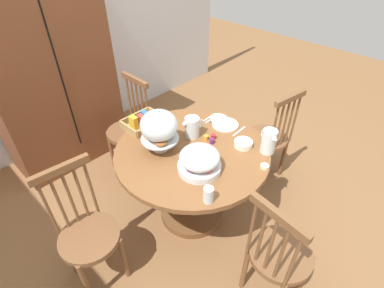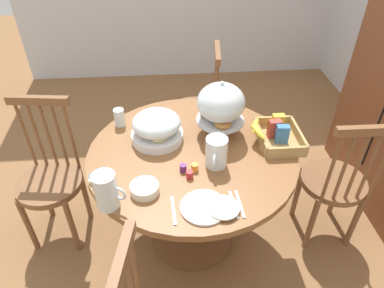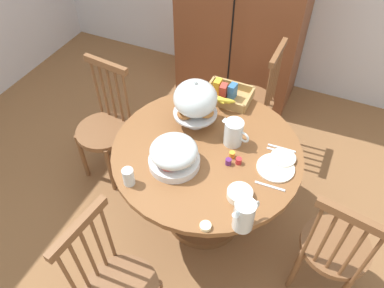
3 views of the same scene
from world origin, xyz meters
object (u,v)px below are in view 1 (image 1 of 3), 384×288
(pastry_stand_with_dome, at_px, (159,127))
(butter_dish, at_px, (265,166))
(wooden_armoire, at_px, (48,71))
(dining_table, at_px, (192,171))
(windsor_chair_facing_door, at_px, (268,139))
(orange_juice_pitcher, at_px, (268,142))
(drinking_glass, at_px, (208,195))
(cereal_bowl, at_px, (243,144))
(windsor_chair_near_window, at_px, (88,235))
(fruit_platter_covered, at_px, (199,160))
(windsor_chair_by_cabinet, at_px, (278,256))
(milk_pitcher, at_px, (192,128))
(cereal_basket, at_px, (144,122))
(china_plate_large, at_px, (225,125))
(china_plate_small, at_px, (219,118))
(windsor_chair_far_side, at_px, (130,131))

(pastry_stand_with_dome, height_order, butter_dish, pastry_stand_with_dome)
(wooden_armoire, xyz_separation_m, dining_table, (0.31, -1.56, -0.46))
(windsor_chair_facing_door, relative_size, orange_juice_pitcher, 5.22)
(drinking_glass, bearing_deg, cereal_bowl, 15.67)
(wooden_armoire, relative_size, windsor_chair_near_window, 2.01)
(windsor_chair_near_window, distance_m, windsor_chair_facing_door, 1.76)
(dining_table, distance_m, fruit_platter_covered, 0.38)
(drinking_glass, bearing_deg, windsor_chair_by_cabinet, -70.50)
(milk_pitcher, bearing_deg, wooden_armoire, 106.71)
(pastry_stand_with_dome, bearing_deg, wooden_armoire, 96.32)
(wooden_armoire, height_order, cereal_basket, wooden_armoire)
(windsor_chair_by_cabinet, distance_m, fruit_platter_covered, 0.78)
(wooden_armoire, distance_m, china_plate_large, 1.72)
(windsor_chair_by_cabinet, relative_size, fruit_platter_covered, 3.25)
(windsor_chair_facing_door, relative_size, cereal_bowl, 6.96)
(dining_table, xyz_separation_m, milk_pitcher, (0.12, 0.12, 0.30))
(windsor_chair_facing_door, relative_size, fruit_platter_covered, 3.25)
(fruit_platter_covered, distance_m, butter_dish, 0.46)
(orange_juice_pitcher, bearing_deg, fruit_platter_covered, 155.48)
(milk_pitcher, xyz_separation_m, china_plate_small, (0.32, -0.01, -0.06))
(orange_juice_pitcher, xyz_separation_m, butter_dish, (-0.17, -0.09, -0.07))
(china_plate_large, relative_size, china_plate_small, 1.47)
(cereal_basket, bearing_deg, windsor_chair_near_window, -155.62)
(china_plate_large, bearing_deg, drinking_glass, -148.50)
(windsor_chair_by_cabinet, xyz_separation_m, milk_pitcher, (0.26, 0.99, 0.36))
(fruit_platter_covered, bearing_deg, wooden_armoire, 96.00)
(windsor_chair_near_window, bearing_deg, milk_pitcher, -0.27)
(wooden_armoire, height_order, china_plate_large, wooden_armoire)
(windsor_chair_facing_door, distance_m, orange_juice_pitcher, 0.67)
(windsor_chair_far_side, bearing_deg, cereal_basket, -104.01)
(dining_table, bearing_deg, wooden_armoire, 101.26)
(windsor_chair_facing_door, relative_size, china_plate_large, 4.43)
(dining_table, height_order, orange_juice_pitcher, orange_juice_pitcher)
(wooden_armoire, xyz_separation_m, windsor_chair_by_cabinet, (0.18, -2.43, -0.53))
(milk_pitcher, distance_m, cereal_bowl, 0.41)
(windsor_chair_facing_door, bearing_deg, fruit_platter_covered, -178.89)
(windsor_chair_far_side, bearing_deg, pastry_stand_with_dome, -105.31)
(wooden_armoire, bearing_deg, windsor_chair_by_cabinet, -85.84)
(wooden_armoire, bearing_deg, drinking_glass, -89.53)
(pastry_stand_with_dome, relative_size, butter_dish, 5.73)
(fruit_platter_covered, xyz_separation_m, cereal_bowl, (0.42, -0.06, -0.06))
(pastry_stand_with_dome, bearing_deg, butter_dish, -62.11)
(windsor_chair_near_window, relative_size, windsor_chair_facing_door, 1.00)
(butter_dish, bearing_deg, windsor_chair_facing_door, 26.64)
(wooden_armoire, distance_m, china_plate_small, 1.65)
(pastry_stand_with_dome, bearing_deg, cereal_basket, 73.08)
(china_plate_small, relative_size, butter_dish, 2.50)
(windsor_chair_far_side, bearing_deg, windsor_chair_facing_door, -51.79)
(fruit_platter_covered, relative_size, china_plate_small, 2.00)
(pastry_stand_with_dome, bearing_deg, dining_table, -48.20)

